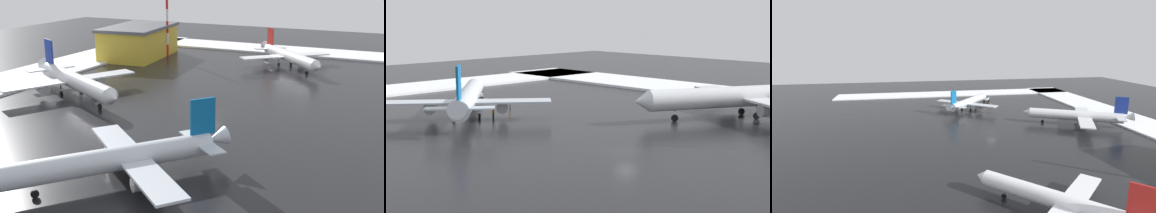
# 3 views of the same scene
# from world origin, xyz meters

# --- Properties ---
(ground_plane) EXTENTS (240.00, 240.00, 0.00)m
(ground_plane) POSITION_xyz_m (0.00, 0.00, 0.00)
(ground_plane) COLOR black
(airplane_distant_tail) EXTENTS (25.50, 23.24, 9.14)m
(airplane_distant_tail) POSITION_xyz_m (31.31, 0.72, 3.02)
(airplane_distant_tail) COLOR silver
(airplane_distant_tail) RESTS_ON ground_plane
(airplane_foreground_jet) EXTENTS (26.39, 30.96, 9.95)m
(airplane_foreground_jet) POSITION_xyz_m (2.30, -28.90, 3.29)
(airplane_foreground_jet) COLOR silver
(airplane_foreground_jet) RESTS_ON ground_plane
(pushback_tug) EXTENTS (5.09, 3.80, 2.50)m
(pushback_tug) POSITION_xyz_m (45.76, -10.49, 1.28)
(pushback_tug) COLOR silver
(pushback_tug) RESTS_ON ground_plane
(ground_crew_by_nose_gear) EXTENTS (0.36, 0.36, 1.71)m
(ground_crew_by_nose_gear) POSITION_xyz_m (27.88, -1.55, 0.97)
(ground_crew_by_nose_gear) COLOR black
(ground_crew_by_nose_gear) RESTS_ON ground_plane
(ground_crew_beside_wing) EXTENTS (0.36, 0.36, 1.71)m
(ground_crew_beside_wing) POSITION_xyz_m (33.31, -9.03, 0.97)
(ground_crew_beside_wing) COLOR black
(ground_crew_beside_wing) RESTS_ON ground_plane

